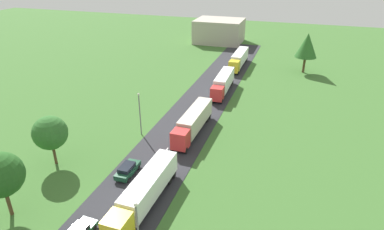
% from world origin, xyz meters
% --- Properties ---
extents(road, '(10.00, 140.00, 0.06)m').
position_xyz_m(road, '(0.00, 24.50, 0.03)').
color(road, '#2B2B30').
rests_on(road, ground).
extents(lane_marking_centre, '(0.16, 120.86, 0.01)m').
position_xyz_m(lane_marking_centre, '(0.00, 21.04, 0.07)').
color(lane_marking_centre, white).
rests_on(lane_marking_centre, road).
extents(truck_lead, '(2.82, 14.35, 3.51)m').
position_xyz_m(truck_lead, '(2.33, 12.26, 2.10)').
color(truck_lead, yellow).
rests_on(truck_lead, road).
extents(truck_second, '(2.76, 13.83, 3.69)m').
position_xyz_m(truck_second, '(2.16, 31.09, 2.18)').
color(truck_second, red).
rests_on(truck_second, road).
extents(truck_third, '(2.83, 13.48, 3.78)m').
position_xyz_m(truck_third, '(2.59, 50.55, 2.20)').
color(truck_third, red).
rests_on(truck_third, road).
extents(truck_fourth, '(2.54, 14.58, 3.76)m').
position_xyz_m(truck_fourth, '(2.37, 69.60, 2.21)').
color(truck_fourth, yellow).
rests_on(truck_fourth, road).
extents(car_second, '(1.84, 4.44, 1.53)m').
position_xyz_m(car_second, '(-2.60, 17.13, 0.86)').
color(car_second, '#19472D').
rests_on(car_second, road).
extents(lamppost_second, '(0.36, 0.36, 7.34)m').
position_xyz_m(lamppost_second, '(-5.85, 27.93, 4.14)').
color(lamppost_second, slate).
rests_on(lamppost_second, ground).
extents(tree_oak, '(4.73, 4.73, 7.34)m').
position_xyz_m(tree_oak, '(-13.61, 16.39, 4.95)').
color(tree_oak, '#513823').
rests_on(tree_oak, ground).
extents(tree_birch, '(5.34, 5.34, 9.86)m').
position_xyz_m(tree_birch, '(18.81, 70.09, 6.88)').
color(tree_birch, '#513823').
rests_on(tree_birch, ground).
extents(tree_maple, '(5.03, 5.03, 7.98)m').
position_xyz_m(tree_maple, '(-11.63, 6.21, 5.45)').
color(tree_maple, '#513823').
rests_on(tree_maple, ground).
extents(distant_building, '(15.49, 12.58, 7.57)m').
position_xyz_m(distant_building, '(-9.38, 95.07, 3.78)').
color(distant_building, '#B2A899').
rests_on(distant_building, ground).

